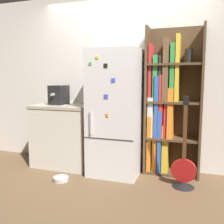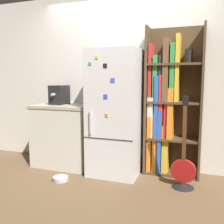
% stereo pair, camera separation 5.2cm
% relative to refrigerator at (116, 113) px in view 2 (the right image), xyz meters
% --- Properties ---
extents(ground_plane, '(16.00, 16.00, 0.00)m').
position_rel_refrigerator_xyz_m(ground_plane, '(0.00, -0.11, -0.86)').
color(ground_plane, brown).
extents(wall_back, '(8.00, 0.05, 2.60)m').
position_rel_refrigerator_xyz_m(wall_back, '(0.00, 0.36, 0.44)').
color(wall_back, silver).
rests_on(wall_back, ground_plane).
extents(refrigerator, '(0.68, 0.70, 1.72)m').
position_rel_refrigerator_xyz_m(refrigerator, '(0.00, 0.00, 0.00)').
color(refrigerator, silver).
rests_on(refrigerator, ground_plane).
extents(bookshelf, '(0.75, 0.32, 2.02)m').
position_rel_refrigerator_xyz_m(bookshelf, '(0.67, 0.21, 0.09)').
color(bookshelf, '#4C3823').
rests_on(bookshelf, ground_plane).
extents(kitchen_counter, '(0.90, 0.62, 0.94)m').
position_rel_refrigerator_xyz_m(kitchen_counter, '(-0.85, 0.04, -0.39)').
color(kitchen_counter, beige).
rests_on(kitchen_counter, ground_plane).
extents(espresso_machine, '(0.21, 0.36, 0.29)m').
position_rel_refrigerator_xyz_m(espresso_machine, '(-0.95, 0.08, 0.22)').
color(espresso_machine, black).
rests_on(espresso_machine, kitchen_counter).
extents(guitar, '(0.30, 0.27, 1.13)m').
position_rel_refrigerator_xyz_m(guitar, '(0.94, -0.23, -0.69)').
color(guitar, black).
rests_on(guitar, ground_plane).
extents(pet_bowl, '(0.20, 0.20, 0.05)m').
position_rel_refrigerator_xyz_m(pet_bowl, '(-0.59, -0.54, -0.83)').
color(pet_bowl, '#B7B7BC').
rests_on(pet_bowl, ground_plane).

